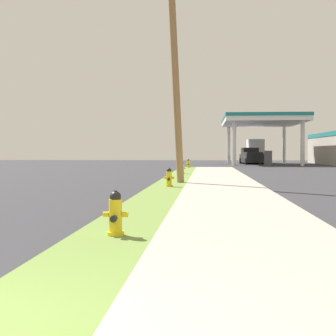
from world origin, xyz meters
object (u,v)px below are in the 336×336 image
object	(u,v)px
fire_hydrant_second	(169,178)
fire_hydrant_fourth	(188,164)
fire_hydrant_third	(182,168)
utility_pole_midground	(176,77)
truck_navy_on_apron	(255,152)
fire_hydrant_nearest	(116,216)
car_silver_by_near_pump	(250,158)
truck_black_at_forecourt	(251,156)

from	to	relation	value
fire_hydrant_second	fire_hydrant_fourth	distance (m)	22.61
fire_hydrant_third	fire_hydrant_fourth	distance (m)	11.44
utility_pole_midground	fire_hydrant_second	bearing A→B (deg)	-91.53
fire_hydrant_second	utility_pole_midground	xyz separation A→B (m)	(0.07, 2.81, 4.43)
utility_pole_midground	truck_navy_on_apron	size ratio (longest dim) A/B	1.46
fire_hydrant_nearest	truck_navy_on_apron	xyz separation A→B (m)	(7.99, 56.84, 1.04)
fire_hydrant_second	car_silver_by_near_pump	bearing A→B (deg)	80.60
fire_hydrant_third	truck_navy_on_apron	bearing A→B (deg)	76.99
fire_hydrant_nearest	car_silver_by_near_pump	world-z (taller)	car_silver_by_near_pump
fire_hydrant_second	car_silver_by_near_pump	size ratio (longest dim) A/B	0.16
fire_hydrant_second	car_silver_by_near_pump	xyz separation A→B (m)	(6.97, 42.10, 0.28)
fire_hydrant_nearest	car_silver_by_near_pump	xyz separation A→B (m)	(7.01, 53.24, 0.28)
fire_hydrant_nearest	truck_black_at_forecourt	bearing A→B (deg)	82.18
fire_hydrant_fourth	truck_navy_on_apron	world-z (taller)	truck_navy_on_apron
car_silver_by_near_pump	truck_black_at_forecourt	world-z (taller)	truck_black_at_forecourt
utility_pole_midground	car_silver_by_near_pump	distance (m)	40.10
fire_hydrant_nearest	fire_hydrant_fourth	size ratio (longest dim) A/B	1.00
fire_hydrant_nearest	fire_hydrant_fourth	xyz separation A→B (m)	(-0.02, 33.76, 0.00)
fire_hydrant_nearest	fire_hydrant_third	xyz separation A→B (m)	(0.01, 22.32, 0.00)
fire_hydrant_third	truck_black_at_forecourt	world-z (taller)	truck_black_at_forecourt
fire_hydrant_fourth	fire_hydrant_third	bearing A→B (deg)	-89.85
fire_hydrant_fourth	truck_black_at_forecourt	world-z (taller)	truck_black_at_forecourt
fire_hydrant_fourth	truck_black_at_forecourt	xyz separation A→B (m)	(6.91, 16.44, 0.47)
fire_hydrant_nearest	truck_black_at_forecourt	xyz separation A→B (m)	(6.89, 50.19, 0.47)
car_silver_by_near_pump	truck_black_at_forecourt	size ratio (longest dim) A/B	0.82
fire_hydrant_third	fire_hydrant_fourth	world-z (taller)	same
fire_hydrant_nearest	utility_pole_midground	bearing A→B (deg)	89.53
utility_pole_midground	truck_navy_on_apron	world-z (taller)	utility_pole_midground
fire_hydrant_second	truck_black_at_forecourt	distance (m)	39.65
car_silver_by_near_pump	truck_navy_on_apron	distance (m)	3.81
fire_hydrant_third	car_silver_by_near_pump	world-z (taller)	car_silver_by_near_pump
car_silver_by_near_pump	truck_black_at_forecourt	xyz separation A→B (m)	(-0.12, -3.05, 0.19)
utility_pole_midground	car_silver_by_near_pump	xyz separation A→B (m)	(6.90, 39.29, -4.16)
fire_hydrant_nearest	car_silver_by_near_pump	size ratio (longest dim) A/B	0.16
fire_hydrant_third	fire_hydrant_nearest	bearing A→B (deg)	-90.03
fire_hydrant_fourth	car_silver_by_near_pump	xyz separation A→B (m)	(7.03, 19.48, 0.28)
fire_hydrant_third	utility_pole_midground	bearing A→B (deg)	-89.29
truck_navy_on_apron	fire_hydrant_nearest	bearing A→B (deg)	-98.00
fire_hydrant_third	utility_pole_midground	size ratio (longest dim) A/B	0.08
fire_hydrant_nearest	fire_hydrant_second	bearing A→B (deg)	89.80
car_silver_by_near_pump	utility_pole_midground	bearing A→B (deg)	-99.96
fire_hydrant_nearest	truck_black_at_forecourt	distance (m)	50.67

